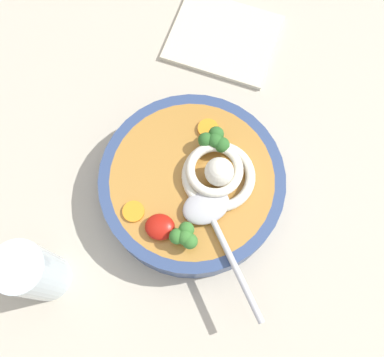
{
  "coord_description": "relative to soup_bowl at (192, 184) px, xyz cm",
  "views": [
    {
      "loc": [
        -1.7,
        14.57,
        64.54
      ],
      "look_at": [
        1.03,
        -2.97,
        9.3
      ],
      "focal_mm": 42.89,
      "sensor_mm": 36.0,
      "label": 1
    }
  ],
  "objects": [
    {
      "name": "table_slab",
      "position": [
        -1.03,
        2.97,
        -4.74
      ],
      "size": [
        111.48,
        111.48,
        4.08
      ],
      "primitive_type": "cube",
      "color": "#BCB29E",
      "rests_on": "ground"
    },
    {
      "name": "soup_bowl",
      "position": [
        0.0,
        0.0,
        0.0
      ],
      "size": [
        23.92,
        23.92,
        5.23
      ],
      "color": "#334775",
      "rests_on": "table_slab"
    },
    {
      "name": "noodle_pile",
      "position": [
        -3.1,
        -0.74,
        3.81
      ],
      "size": [
        10.23,
        10.03,
        4.11
      ],
      "color": "silver",
      "rests_on": "soup_bowl"
    },
    {
      "name": "folded_napkin",
      "position": [
        -1.33,
        -24.64,
        -2.3
      ],
      "size": [
        17.97,
        15.95,
        0.8
      ],
      "primitive_type": "cube",
      "rotation": [
        0.0,
        0.0,
        -0.18
      ],
      "color": "beige",
      "rests_on": "table_slab"
    },
    {
      "name": "chili_sauce_dollop",
      "position": [
        2.85,
        6.93,
        3.35
      ],
      "size": [
        3.64,
        3.28,
        1.64
      ],
      "primitive_type": "ellipsoid",
      "color": "#B2190F",
      "rests_on": "soup_bowl"
    },
    {
      "name": "soup_spoon",
      "position": [
        -3.06,
        4.66,
        3.33
      ],
      "size": [
        12.28,
        16.25,
        1.6
      ],
      "rotation": [
        0.0,
        0.0,
        2.15
      ],
      "color": "#B7B7BC",
      "rests_on": "soup_bowl"
    },
    {
      "name": "broccoli_floret_rear",
      "position": [
        -2.18,
        -4.83,
        4.46
      ],
      "size": [
        3.89,
        3.35,
        3.08
      ],
      "color": "#7A9E60",
      "rests_on": "soup_bowl"
    },
    {
      "name": "broccoli_floret_center",
      "position": [
        -0.38,
        7.78,
        4.38
      ],
      "size": [
        3.73,
        3.21,
        2.95
      ],
      "color": "#7A9E60",
      "rests_on": "soup_bowl"
    },
    {
      "name": "carrot_slice_beside_noodles",
      "position": [
        6.47,
        5.4,
        2.73
      ],
      "size": [
        2.71,
        2.71,
        0.41
      ],
      "primitive_type": "cylinder",
      "color": "orange",
      "rests_on": "soup_bowl"
    },
    {
      "name": "drinking_glass",
      "position": [
        16.56,
        14.54,
        3.11
      ],
      "size": [
        6.03,
        6.03,
        11.62
      ],
      "primitive_type": "cylinder",
      "color": "silver",
      "rests_on": "table_slab"
    },
    {
      "name": "carrot_slice_far",
      "position": [
        -0.81,
        -7.02,
        2.78
      ],
      "size": [
        2.7,
        2.7,
        0.52
      ],
      "primitive_type": "cylinder",
      "color": "orange",
      "rests_on": "soup_bowl"
    }
  ]
}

